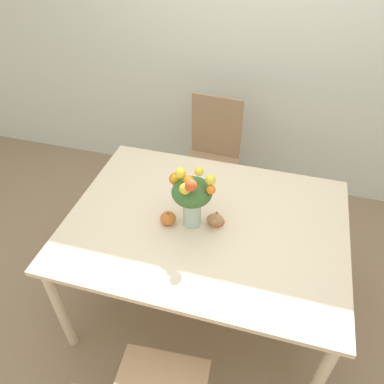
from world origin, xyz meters
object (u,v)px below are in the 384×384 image
at_px(pumpkin, 168,218).
at_px(turkey_figurine, 216,218).
at_px(dining_chair_near_window, 211,159).
at_px(flower_vase, 192,196).

height_order(pumpkin, turkey_figurine, pumpkin).
relative_size(turkey_figurine, dining_chair_near_window, 0.13).
bearing_deg(pumpkin, dining_chair_near_window, 89.34).
bearing_deg(flower_vase, turkey_figurine, 15.98).
xyz_separation_m(flower_vase, turkey_figurine, (0.13, 0.04, -0.16)).
xyz_separation_m(turkey_figurine, dining_chair_near_window, (-0.24, 0.93, -0.29)).
bearing_deg(flower_vase, dining_chair_near_window, 96.73).
bearing_deg(turkey_figurine, dining_chair_near_window, 104.60).
height_order(flower_vase, turkey_figurine, flower_vase).
height_order(flower_vase, dining_chair_near_window, flower_vase).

